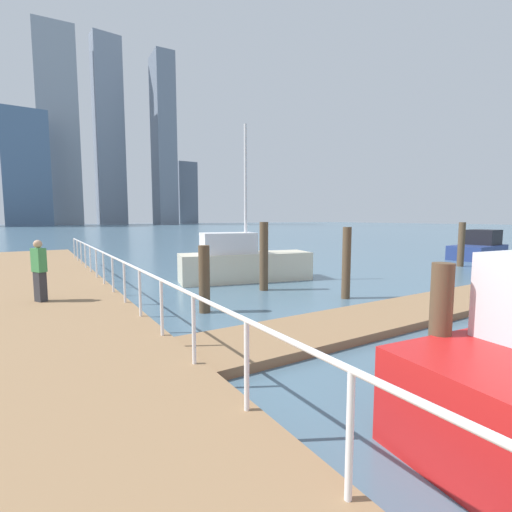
{
  "coord_description": "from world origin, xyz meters",
  "views": [
    {
      "loc": [
        -5.14,
        1.73,
        2.59
      ],
      "look_at": [
        -0.3,
        9.56,
        1.62
      ],
      "focal_mm": 25.59,
      "sensor_mm": 36.0,
      "label": 1
    }
  ],
  "objects": [
    {
      "name": "boardwalk_railing",
      "position": [
        -3.15,
        9.06,
        1.23
      ],
      "size": [
        0.06,
        29.76,
        1.08
      ],
      "color": "white",
      "rests_on": "boardwalk"
    },
    {
      "name": "ground_plane",
      "position": [
        0.0,
        20.0,
        0.0
      ],
      "size": [
        300.0,
        300.0,
        0.0
      ],
      "primitive_type": "plane",
      "color": "slate"
    },
    {
      "name": "dock_piling_0",
      "position": [
        14.32,
        12.43,
        1.18
      ],
      "size": [
        0.34,
        0.34,
        2.35
      ],
      "primitive_type": "cylinder",
      "color": "brown",
      "rests_on": "ground_plane"
    },
    {
      "name": "dock_piling_4",
      "position": [
        -0.81,
        4.32,
        1.01
      ],
      "size": [
        0.27,
        0.27,
        2.03
      ],
      "primitive_type": "cylinder",
      "color": "brown",
      "rests_on": "ground_plane"
    },
    {
      "name": "pedestrian_1",
      "position": [
        -5.0,
        12.7,
        1.23
      ],
      "size": [
        0.37,
        0.42,
        1.61
      ],
      "color": "#333338",
      "rests_on": "boardwalk"
    },
    {
      "name": "skyline_tower_3",
      "position": [
        5.4,
        152.09,
        34.77
      ],
      "size": [
        13.58,
        7.03,
        69.53
      ],
      "primitive_type": "cube",
      "rotation": [
        0.0,
        0.0,
        -0.06
      ],
      "color": "#8C939E",
      "rests_on": "ground_plane"
    },
    {
      "name": "dock_piling_2",
      "position": [
        1.87,
        12.54,
        1.22
      ],
      "size": [
        0.31,
        0.31,
        2.44
      ],
      "primitive_type": "cylinder",
      "color": "brown",
      "rests_on": "ground_plane"
    },
    {
      "name": "skyline_tower_2",
      "position": [
        -5.2,
        141.01,
        18.0
      ],
      "size": [
        13.41,
        10.59,
        36.0
      ],
      "primitive_type": "cube",
      "rotation": [
        0.0,
        0.0,
        0.03
      ],
      "color": "slate",
      "rests_on": "ground_plane"
    },
    {
      "name": "skyline_tower_6",
      "position": [
        54.94,
        160.04,
        13.48
      ],
      "size": [
        8.69,
        10.85,
        26.95
      ],
      "primitive_type": "cube",
      "rotation": [
        0.0,
        0.0,
        -0.02
      ],
      "color": "slate",
      "rests_on": "ground_plane"
    },
    {
      "name": "skyline_tower_5",
      "position": [
        39.76,
        141.24,
        31.46
      ],
      "size": [
        7.39,
        12.04,
        62.92
      ],
      "primitive_type": "cube",
      "rotation": [
        0.0,
        0.0,
        -0.04
      ],
      "color": "slate",
      "rests_on": "ground_plane"
    },
    {
      "name": "dock_piling_3",
      "position": [
        3.38,
        10.03,
        1.15
      ],
      "size": [
        0.27,
        0.27,
        2.3
      ],
      "primitive_type": "cylinder",
      "color": "brown",
      "rests_on": "ground_plane"
    },
    {
      "name": "moored_boat_4",
      "position": [
        2.2,
        14.66,
        0.78
      ],
      "size": [
        5.59,
        2.73,
        6.29
      ],
      "color": "beige",
      "rests_on": "ground_plane"
    },
    {
      "name": "moored_boat_0",
      "position": [
        18.94,
        13.84,
        0.68
      ],
      "size": [
        4.44,
        2.44,
        1.83
      ],
      "color": "navy",
      "rests_on": "ground_plane"
    },
    {
      "name": "skyline_tower_4",
      "position": [
        22.56,
        153.85,
        35.24
      ],
      "size": [
        10.79,
        7.27,
        70.48
      ],
      "primitive_type": "cube",
      "rotation": [
        0.0,
        0.0,
        0.09
      ],
      "color": "gray",
      "rests_on": "ground_plane"
    },
    {
      "name": "dock_piling_1",
      "position": [
        -1.19,
        10.8,
        0.92
      ],
      "size": [
        0.3,
        0.3,
        1.84
      ],
      "primitive_type": "cylinder",
      "color": "brown",
      "rests_on": "ground_plane"
    },
    {
      "name": "floating_dock",
      "position": [
        3.81,
        7.72,
        0.09
      ],
      "size": [
        14.63,
        2.0,
        0.18
      ],
      "primitive_type": "cube",
      "color": "#93704C",
      "rests_on": "ground_plane"
    }
  ]
}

